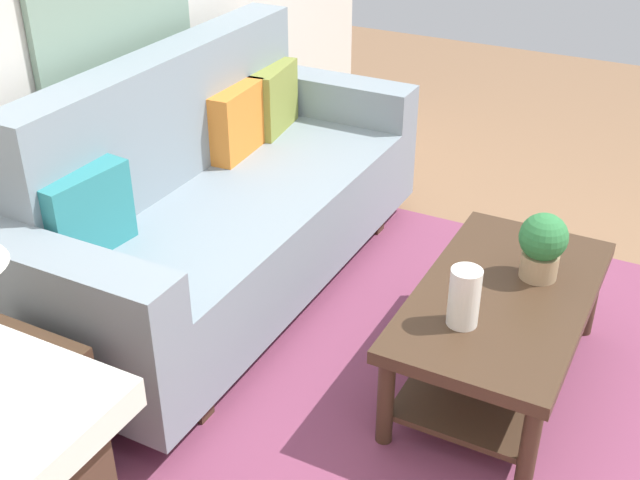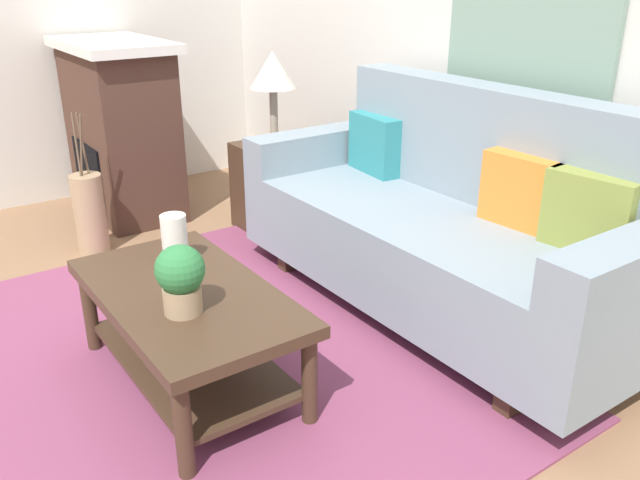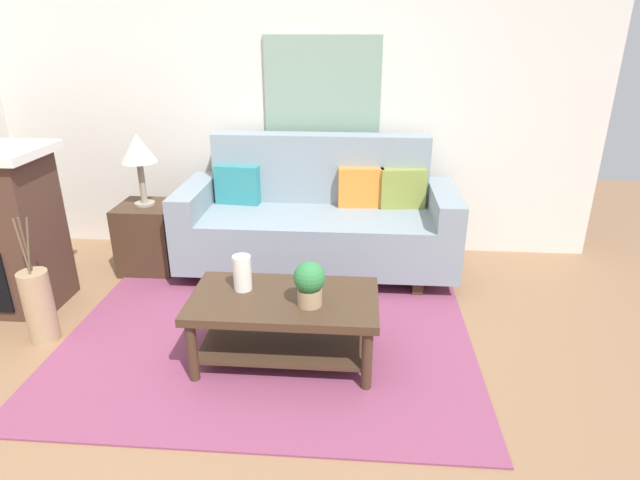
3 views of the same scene
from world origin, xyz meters
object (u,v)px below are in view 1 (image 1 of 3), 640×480
object	(u,v)px
potted_plant_tabletop	(542,244)
side_table	(2,437)
coffee_table	(501,318)
couch	(222,205)
throw_pillow_teal	(86,213)
throw_pillow_olive	(273,99)
throw_pillow_orange	(236,121)
tabletop_vase	(464,297)

from	to	relation	value
potted_plant_tabletop	side_table	size ratio (longest dim) A/B	0.47
coffee_table	potted_plant_tabletop	xyz separation A→B (m)	(0.16, -0.08, 0.26)
couch	throw_pillow_teal	world-z (taller)	couch
throw_pillow_olive	couch	bearing A→B (deg)	-169.40
throw_pillow_orange	throw_pillow_olive	size ratio (longest dim) A/B	1.00
throw_pillow_teal	coffee_table	world-z (taller)	throw_pillow_teal
throw_pillow_orange	side_table	size ratio (longest dim) A/B	0.64
throw_pillow_olive	throw_pillow_orange	bearing A→B (deg)	180.00
potted_plant_tabletop	side_table	bearing A→B (deg)	138.51
throw_pillow_teal	throw_pillow_orange	size ratio (longest dim) A/B	1.00
couch	tabletop_vase	bearing A→B (deg)	-106.07
throw_pillow_orange	side_table	xyz separation A→B (m)	(-1.72, -0.22, -0.40)
potted_plant_tabletop	couch	bearing A→B (deg)	92.68
tabletop_vase	throw_pillow_orange	bearing A→B (deg)	62.92
side_table	coffee_table	bearing A→B (deg)	-43.00
throw_pillow_teal	side_table	world-z (taller)	throw_pillow_teal
tabletop_vase	couch	bearing A→B (deg)	73.93
throw_pillow_orange	side_table	bearing A→B (deg)	-172.74
throw_pillow_orange	potted_plant_tabletop	xyz separation A→B (m)	(-0.27, -1.50, -0.11)
coffee_table	side_table	world-z (taller)	side_table
throw_pillow_orange	potted_plant_tabletop	distance (m)	1.53
throw_pillow_orange	tabletop_vase	bearing A→B (deg)	-117.08
throw_pillow_teal	tabletop_vase	size ratio (longest dim) A/B	1.67
couch	throw_pillow_teal	bearing A→B (deg)	169.40
throw_pillow_orange	tabletop_vase	size ratio (longest dim) A/B	1.67
throw_pillow_teal	coffee_table	distance (m)	1.58
throw_pillow_teal	potted_plant_tabletop	size ratio (longest dim) A/B	1.37
throw_pillow_orange	potted_plant_tabletop	bearing A→B (deg)	-100.28
side_table	tabletop_vase	bearing A→B (deg)	-47.44
throw_pillow_olive	coffee_table	size ratio (longest dim) A/B	0.33
coffee_table	potted_plant_tabletop	distance (m)	0.31
couch	throw_pillow_orange	world-z (taller)	couch
tabletop_vase	potted_plant_tabletop	xyz separation A→B (m)	(0.42, -0.16, 0.03)
couch	throw_pillow_orange	distance (m)	0.44
couch	throw_pillow_orange	xyz separation A→B (m)	(0.34, 0.13, 0.25)
throw_pillow_olive	side_table	world-z (taller)	throw_pillow_olive
throw_pillow_teal	potted_plant_tabletop	bearing A→B (deg)	-63.84
coffee_table	tabletop_vase	world-z (taller)	tabletop_vase
throw_pillow_olive	potted_plant_tabletop	bearing A→B (deg)	-112.07
tabletop_vase	potted_plant_tabletop	distance (m)	0.45
throw_pillow_teal	potted_plant_tabletop	world-z (taller)	throw_pillow_teal
throw_pillow_orange	potted_plant_tabletop	world-z (taller)	throw_pillow_orange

